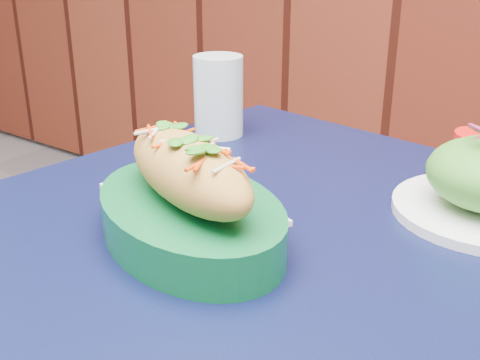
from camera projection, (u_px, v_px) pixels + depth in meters
The scene contains 3 objects.
cafe_table at pixel (286, 315), 0.67m from camera, with size 0.90×0.90×0.75m.
banh_mi_basket at pixel (189, 199), 0.64m from camera, with size 0.32×0.27×0.12m.
water_glass at pixel (218, 96), 0.97m from camera, with size 0.08×0.08×0.13m, color silver.
Camera 1 is at (0.72, 1.13, 1.06)m, focal length 45.00 mm.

